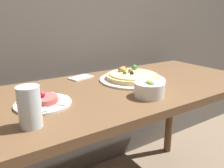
% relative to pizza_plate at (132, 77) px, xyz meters
% --- Properties ---
extents(dining_table, '(1.50, 0.66, 0.77)m').
position_rel_pizza_plate_xyz_m(dining_table, '(-0.11, -0.06, -0.13)').
color(dining_table, brown).
rests_on(dining_table, ground_plane).
extents(pizza_plate, '(0.35, 0.35, 0.07)m').
position_rel_pizza_plate_xyz_m(pizza_plate, '(0.00, 0.00, 0.00)').
color(pizza_plate, silver).
rests_on(pizza_plate, dining_table).
extents(tartare_plate, '(0.22, 0.22, 0.06)m').
position_rel_pizza_plate_xyz_m(tartare_plate, '(-0.51, -0.09, -0.01)').
color(tartare_plate, silver).
rests_on(tartare_plate, dining_table).
extents(small_bowl, '(0.13, 0.13, 0.08)m').
position_rel_pizza_plate_xyz_m(small_bowl, '(-0.10, -0.24, 0.01)').
color(small_bowl, white).
rests_on(small_bowl, dining_table).
extents(drinking_glass, '(0.07, 0.07, 0.13)m').
position_rel_pizza_plate_xyz_m(drinking_glass, '(-0.59, -0.25, 0.05)').
color(drinking_glass, silver).
rests_on(drinking_glass, dining_table).
extents(napkin, '(0.14, 0.11, 0.01)m').
position_rel_pizza_plate_xyz_m(napkin, '(-0.22, 0.18, -0.01)').
color(napkin, white).
rests_on(napkin, dining_table).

